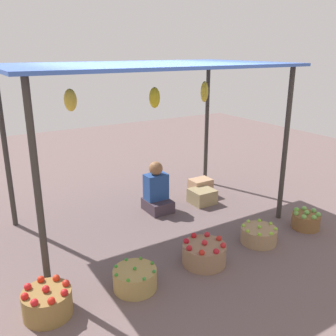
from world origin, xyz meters
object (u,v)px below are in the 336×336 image
Objects in this scene: basket_red_tomatoes at (47,302)px; basket_green_chilies at (135,279)px; basket_red_apples at (204,253)px; basket_green_apples at (306,220)px; basket_limes at (259,235)px; vendor_person at (157,192)px; wooden_crate_stacked_rear at (202,196)px; wooden_crate_near_vendor at (200,187)px.

basket_green_chilies is (0.88, -0.07, -0.02)m from basket_red_tomatoes.
basket_green_apples is (1.75, -0.02, -0.01)m from basket_red_apples.
basket_limes is at bearing 176.94° from basket_green_apples.
basket_green_chilies is (-1.18, -1.60, -0.19)m from vendor_person.
vendor_person is 0.80m from wooden_crate_stacked_rear.
wooden_crate_near_vendor is at bearing 39.30° from basket_green_chilies.
basket_red_apples is at bearing -125.90° from wooden_crate_stacked_rear.
basket_limes is at bearing -100.67° from wooden_crate_near_vendor.
wooden_crate_near_vendor is at bearing 106.91° from basket_green_apples.
basket_red_apples reaches higher than basket_limes.
basket_green_chilies is at bearing 179.76° from basket_green_apples.
basket_green_apples is at bearing -73.09° from wooden_crate_near_vendor.
basket_red_apples is (0.90, 0.01, 0.02)m from basket_green_chilies.
basket_red_tomatoes is 1.24× the size of wooden_crate_stacked_rear.
basket_red_apples is 1.11× the size of basket_limes.
vendor_person is 1.69m from basket_limes.
basket_green_apples is at bearing -47.72° from vendor_person.
wooden_crate_stacked_rear is (-0.17, -0.28, -0.03)m from wooden_crate_near_vendor.
basket_green_chilies is 1.19× the size of basket_green_apples.
vendor_person is 0.96m from wooden_crate_near_vendor.
basket_red_apples reaches higher than wooden_crate_near_vendor.
basket_green_chilies is 2.65m from basket_green_apples.
vendor_person is 2.10× the size of wooden_crate_stacked_rear.
basket_red_tomatoes reaches higher than basket_green_chilies.
basket_red_apples is (1.78, -0.06, -0.01)m from basket_red_tomatoes.
wooden_crate_near_vendor reaches higher than basket_limes.
basket_red_apples is at bearing 179.45° from basket_green_apples.
basket_red_apples reaches higher than wooden_crate_stacked_rear.
basket_green_chilies is 2.74m from wooden_crate_near_vendor.
basket_green_apples reaches higher than wooden_crate_stacked_rear.
wooden_crate_stacked_rear is (2.83, 1.39, -0.02)m from basket_red_tomatoes.
basket_red_tomatoes is 1.29× the size of wooden_crate_near_vendor.
basket_red_apples is 0.90m from basket_limes.
basket_green_apples is at bearing -0.24° from basket_green_chilies.
vendor_person is 2.19× the size of wooden_crate_near_vendor.
basket_green_apples is (0.85, -0.05, 0.01)m from basket_limes.
wooden_crate_near_vendor is (1.22, 1.73, 0.02)m from basket_red_apples.
basket_green_chilies is 2.43m from wooden_crate_stacked_rear.
vendor_person is 1.70× the size of basket_limes.
basket_limes is (1.80, 0.03, -0.01)m from basket_green_chilies.
basket_green_chilies is 1.23× the size of wooden_crate_stacked_rear.
basket_limes is (2.68, -0.03, -0.03)m from basket_red_tomatoes.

